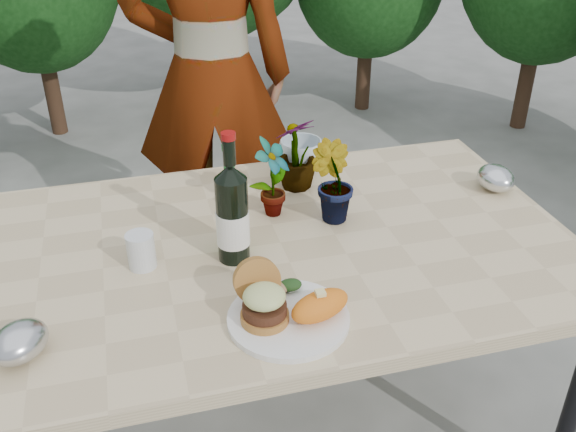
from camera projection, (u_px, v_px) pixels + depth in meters
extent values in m
plane|color=#61615C|center=(282.00, 432.00, 2.13)|extent=(80.00, 80.00, 0.00)
cube|color=#CDB589|center=(280.00, 249.00, 1.75)|extent=(1.60, 1.00, 0.04)
cylinder|color=black|center=(573.00, 407.00, 1.76)|extent=(0.05, 0.05, 0.71)
cylinder|color=black|center=(41.00, 306.00, 2.13)|extent=(0.05, 0.05, 0.71)
cylinder|color=black|center=(436.00, 244.00, 2.45)|extent=(0.05, 0.05, 0.71)
cylinder|color=#382316|center=(55.00, 102.00, 4.17)|extent=(0.10, 0.10, 0.42)
cylinder|color=#382316|center=(217.00, 73.00, 4.56)|extent=(0.10, 0.10, 0.50)
cylinder|color=#382316|center=(363.00, 82.00, 4.56)|extent=(0.10, 0.10, 0.38)
cylinder|color=#382316|center=(523.00, 95.00, 4.25)|extent=(0.10, 0.10, 0.44)
cylinder|color=white|center=(288.00, 319.00, 1.46)|extent=(0.28, 0.28, 0.01)
cylinder|color=#B7722D|center=(265.00, 317.00, 1.44)|extent=(0.11, 0.11, 0.02)
cylinder|color=#472314|center=(265.00, 309.00, 1.43)|extent=(0.10, 0.10, 0.02)
ellipsoid|color=beige|center=(264.00, 296.00, 1.41)|extent=(0.10, 0.10, 0.04)
cylinder|color=#B7722D|center=(257.00, 281.00, 1.48)|extent=(0.11, 0.06, 0.11)
ellipsoid|color=orange|center=(320.00, 306.00, 1.44)|extent=(0.17, 0.12, 0.06)
ellipsoid|color=olive|center=(279.00, 288.00, 1.52)|extent=(0.04, 0.04, 0.02)
ellipsoid|color=#193814|center=(290.00, 285.00, 1.53)|extent=(0.06, 0.04, 0.03)
cylinder|color=black|center=(233.00, 220.00, 1.62)|extent=(0.08, 0.08, 0.23)
cylinder|color=white|center=(233.00, 227.00, 1.63)|extent=(0.09, 0.09, 0.09)
cone|color=black|center=(230.00, 172.00, 1.55)|extent=(0.08, 0.08, 0.04)
cylinder|color=black|center=(229.00, 152.00, 1.53)|extent=(0.03, 0.03, 0.07)
cylinder|color=maroon|center=(228.00, 136.00, 1.50)|extent=(0.04, 0.04, 0.02)
cylinder|color=#167D2B|center=(232.00, 219.00, 1.65)|extent=(0.07, 0.07, 0.20)
cylinder|color=#198C26|center=(232.00, 226.00, 1.66)|extent=(0.08, 0.08, 0.08)
cone|color=#167D2B|center=(230.00, 179.00, 1.59)|extent=(0.07, 0.07, 0.04)
cylinder|color=#167D2B|center=(229.00, 161.00, 1.57)|extent=(0.03, 0.03, 0.06)
cylinder|color=#0C5919|center=(228.00, 147.00, 1.55)|extent=(0.03, 0.03, 0.02)
cylinder|color=silver|center=(141.00, 251.00, 1.62)|extent=(0.07, 0.07, 0.09)
imported|color=#255F20|center=(272.00, 178.00, 1.81)|extent=(0.15, 0.15, 0.24)
imported|color=#22511C|center=(332.00, 182.00, 1.80)|extent=(0.16, 0.16, 0.23)
imported|color=#2E6121|center=(297.00, 154.00, 1.96)|extent=(0.17, 0.17, 0.23)
imported|color=silver|center=(301.00, 157.00, 2.08)|extent=(0.19, 0.19, 0.12)
ellipsoid|color=#AFB1B6|center=(19.00, 342.00, 1.34)|extent=(0.17, 0.17, 0.08)
ellipsoid|color=silver|center=(496.00, 178.00, 1.99)|extent=(0.11, 0.14, 0.08)
imported|color=#945D4A|center=(211.00, 77.00, 2.50)|extent=(0.72, 0.54, 1.78)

